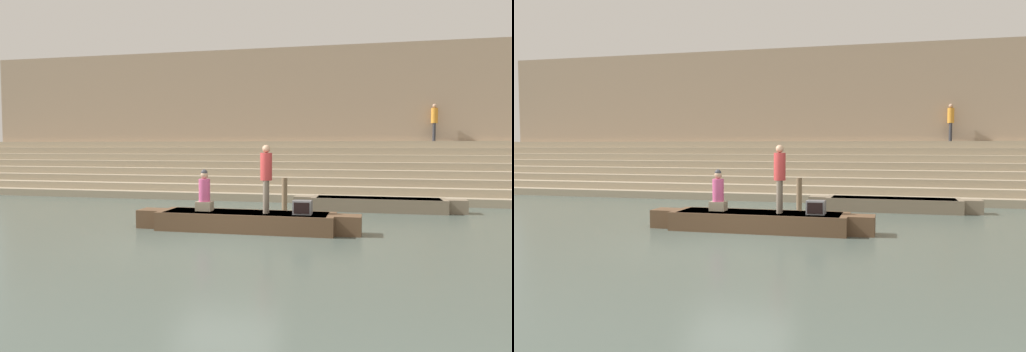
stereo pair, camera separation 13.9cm
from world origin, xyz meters
TOP-DOWN VIEW (x-y plane):
  - ground_plane at (0.00, 0.00)m, footprint 120.00×120.00m
  - ghat_steps at (0.00, 11.31)m, footprint 36.00×4.74m
  - back_wall at (0.00, 13.58)m, footprint 34.20×1.28m
  - rowboat_main at (0.11, 1.55)m, footprint 6.09×1.36m
  - person_standing at (0.68, 1.49)m, footprint 0.31×0.31m
  - person_rowing at (-1.07, 1.59)m, footprint 0.43×0.34m
  - tv_set at (1.65, 1.50)m, footprint 0.48×0.42m
  - moored_boat_shore at (3.59, 6.45)m, footprint 5.83×1.10m
  - mooring_post at (0.53, 5.15)m, footprint 0.18×0.18m
  - person_on_steps at (6.10, 12.69)m, footprint 0.29×0.29m

SIDE VIEW (x-z plane):
  - ground_plane at x=0.00m, z-range 0.00..0.00m
  - moored_boat_shore at x=3.59m, z-range 0.02..0.48m
  - rowboat_main at x=0.11m, z-range 0.02..0.52m
  - mooring_post at x=0.53m, z-range 0.00..1.21m
  - tv_set at x=1.65m, z-range 0.50..0.87m
  - ghat_steps at x=0.00m, z-range -0.36..2.12m
  - person_rowing at x=-1.07m, z-range 0.40..1.54m
  - person_standing at x=0.68m, z-range 0.65..2.45m
  - person_on_steps at x=6.10m, z-range 2.63..4.31m
  - back_wall at x=0.00m, z-range -0.03..7.05m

